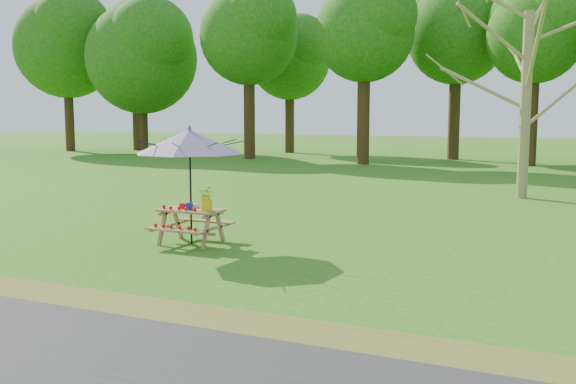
% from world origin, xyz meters
% --- Properties ---
extents(ground, '(120.00, 120.00, 0.00)m').
position_xyz_m(ground, '(0.00, 0.00, 0.00)').
color(ground, '#306D14').
rests_on(ground, ground).
extents(drygrass_strip, '(120.00, 1.20, 0.01)m').
position_xyz_m(drygrass_strip, '(0.00, -2.80, 0.00)').
color(drygrass_strip, olive).
rests_on(drygrass_strip, ground).
extents(picnic_table, '(1.20, 1.32, 0.67)m').
position_xyz_m(picnic_table, '(-0.62, 1.07, 0.33)').
color(picnic_table, '#9A7545').
rests_on(picnic_table, ground).
extents(patio_umbrella, '(2.59, 2.59, 2.25)m').
position_xyz_m(patio_umbrella, '(-0.62, 1.08, 1.95)').
color(patio_umbrella, black).
rests_on(patio_umbrella, ground).
extents(produce_bins, '(0.30, 0.40, 0.13)m').
position_xyz_m(produce_bins, '(-0.69, 1.11, 0.72)').
color(produce_bins, red).
rests_on(produce_bins, picnic_table).
extents(tomatoes_row, '(0.77, 0.13, 0.07)m').
position_xyz_m(tomatoes_row, '(-0.77, 0.90, 0.71)').
color(tomatoes_row, red).
rests_on(tomatoes_row, picnic_table).
extents(flower_bucket, '(0.33, 0.30, 0.46)m').
position_xyz_m(flower_bucket, '(-0.26, 1.06, 0.92)').
color(flower_bucket, yellow).
rests_on(flower_bucket, picnic_table).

